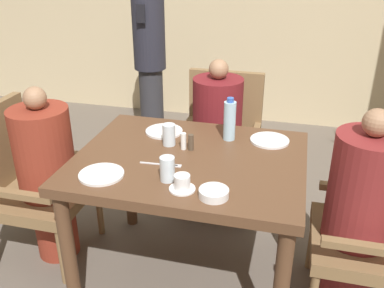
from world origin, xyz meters
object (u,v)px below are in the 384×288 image
at_px(plate_dessert_center, 164,131).
at_px(teacup_with_saucer, 182,184).
at_px(plate_main_left, 101,174).
at_px(diner_in_far_chair, 217,137).
at_px(diner_in_left_chair, 48,174).
at_px(chair_far_side, 221,137).
at_px(water_bottle, 230,120).
at_px(bowl_small, 214,193).
at_px(glass_tall_near, 169,135).
at_px(chair_left_side, 26,179).
at_px(glass_tall_mid, 167,169).
at_px(standing_host, 150,56).
at_px(plate_main_right, 270,140).
at_px(diner_in_right_chair, 359,214).

xyz_separation_m(plate_dessert_center, teacup_with_saucer, (0.26, -0.56, 0.02)).
bearing_deg(plate_dessert_center, plate_main_left, -103.42).
distance_m(diner_in_far_chair, plate_main_left, 1.07).
distance_m(plate_main_left, teacup_with_saucer, 0.39).
height_order(diner_in_left_chair, chair_far_side, diner_in_left_chair).
bearing_deg(water_bottle, plate_dessert_center, -179.96).
bearing_deg(bowl_small, glass_tall_near, 126.88).
relative_size(chair_far_side, teacup_with_saucer, 7.96).
bearing_deg(plate_main_left, teacup_with_saucer, -3.90).
xyz_separation_m(bowl_small, glass_tall_near, (-0.33, 0.44, 0.04)).
height_order(teacup_with_saucer, water_bottle, water_bottle).
relative_size(chair_left_side, glass_tall_mid, 8.02).
relative_size(diner_in_left_chair, glass_tall_near, 9.23).
bearing_deg(bowl_small, standing_host, 116.64).
distance_m(chair_left_side, plate_dessert_center, 0.84).
xyz_separation_m(diner_in_far_chair, plate_dessert_center, (-0.22, -0.45, 0.21)).
relative_size(chair_left_side, plate_main_right, 4.41).
xyz_separation_m(plate_main_left, plate_dessert_center, (0.13, 0.54, 0.00)).
distance_m(diner_in_left_chair, plate_dessert_center, 0.70).
xyz_separation_m(diner_in_left_chair, bowl_small, (1.01, -0.33, 0.23)).
relative_size(plate_dessert_center, water_bottle, 0.88).
xyz_separation_m(plate_dessert_center, water_bottle, (0.37, 0.00, 0.10)).
relative_size(diner_in_left_chair, water_bottle, 4.47).
bearing_deg(plate_main_right, chair_far_side, 122.62).
relative_size(standing_host, water_bottle, 6.71).
bearing_deg(teacup_with_saucer, diner_in_far_chair, 92.60).
bearing_deg(plate_dessert_center, chair_far_side, 70.23).
bearing_deg(glass_tall_near, glass_tall_mid, -73.98).
distance_m(chair_far_side, bowl_small, 1.23).
height_order(chair_left_side, plate_dessert_center, chair_left_side).
bearing_deg(plate_dessert_center, diner_in_right_chair, -13.87).
distance_m(standing_host, glass_tall_mid, 1.92).
distance_m(diner_in_right_chair, glass_tall_mid, 0.93).
bearing_deg(plate_main_left, water_bottle, 47.35).
distance_m(plate_main_left, glass_tall_near, 0.44).
xyz_separation_m(diner_in_far_chair, standing_host, (-0.75, 0.83, 0.30)).
relative_size(diner_in_left_chair, glass_tall_mid, 9.23).
bearing_deg(standing_host, plate_dessert_center, -67.44).
xyz_separation_m(standing_host, teacup_with_saucer, (0.79, -1.85, -0.06)).
bearing_deg(water_bottle, standing_host, 125.03).
height_order(chair_left_side, diner_in_left_chair, diner_in_left_chair).
bearing_deg(diner_in_right_chair, chair_left_side, -180.00).
bearing_deg(water_bottle, bowl_small, -86.29).
relative_size(diner_in_far_chair, plate_main_right, 5.17).
relative_size(chair_far_side, plate_dessert_center, 4.41).
relative_size(plate_main_left, bowl_small, 1.63).
distance_m(chair_left_side, plate_main_left, 0.74).
bearing_deg(plate_dessert_center, chair_left_side, -161.23).
distance_m(glass_tall_near, glass_tall_mid, 0.37).
distance_m(plate_main_left, plate_main_right, 0.91).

